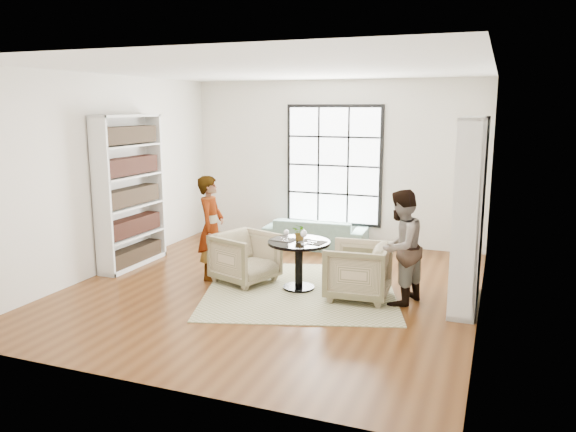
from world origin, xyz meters
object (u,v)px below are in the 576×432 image
at_px(person_right, 400,247).
at_px(armchair_right, 358,271).
at_px(wine_glass_left, 286,233).
at_px(flower_centerpiece, 300,232).
at_px(person_left, 211,228).
at_px(pedestal_table, 299,254).
at_px(wine_glass_right, 304,234).
at_px(sofa, 316,233).
at_px(armchair_left, 245,257).

bearing_deg(person_right, armchair_right, -71.05).
xyz_separation_m(wine_glass_left, flower_centerpiece, (0.16, 0.12, -0.01)).
relative_size(armchair_right, person_left, 0.54).
height_order(person_left, flower_centerpiece, person_left).
distance_m(pedestal_table, wine_glass_left, 0.36).
xyz_separation_m(armchair_right, flower_centerpiece, (-0.85, 0.10, 0.43)).
height_order(armchair_right, flower_centerpiece, flower_centerpiece).
distance_m(pedestal_table, wine_glass_right, 0.39).
height_order(sofa, person_left, person_left).
xyz_separation_m(sofa, armchair_right, (1.38, -2.42, 0.11)).
relative_size(wine_glass_right, flower_centerpiece, 0.85).
distance_m(armchair_left, flower_centerpiece, 0.95).
xyz_separation_m(armchair_left, person_right, (2.24, -0.11, 0.38)).
bearing_deg(wine_glass_left, armchair_right, 1.01).
height_order(pedestal_table, armchair_right, armchair_right).
bearing_deg(wine_glass_right, person_left, 172.62).
xyz_separation_m(person_left, person_right, (2.79, -0.11, -0.02)).
xyz_separation_m(sofa, person_left, (-0.87, -2.31, 0.50)).
bearing_deg(person_right, sofa, -122.52).
height_order(person_right, wine_glass_right, person_right).
xyz_separation_m(pedestal_table, person_right, (1.40, -0.07, 0.24)).
xyz_separation_m(person_right, wine_glass_left, (-1.56, -0.02, 0.07)).
relative_size(armchair_right, wine_glass_right, 4.14).
distance_m(person_right, wine_glass_right, 1.29).
bearing_deg(flower_centerpiece, wine_glass_right, -58.16).
relative_size(wine_glass_left, wine_glass_right, 0.86).
height_order(person_left, wine_glass_right, person_left).
distance_m(armchair_right, wine_glass_left, 1.10).
distance_m(pedestal_table, flower_centerpiece, 0.31).
distance_m(person_right, wine_glass_left, 1.56).
distance_m(pedestal_table, armchair_left, 0.85).
relative_size(pedestal_table, person_right, 0.58).
bearing_deg(sofa, person_left, 65.54).
bearing_deg(wine_glass_left, armchair_left, 169.46).
bearing_deg(flower_centerpiece, person_right, -4.15).
bearing_deg(person_left, wine_glass_right, -107.28).
distance_m(armchair_left, wine_glass_right, 1.09).
bearing_deg(person_left, pedestal_table, -101.56).
height_order(sofa, armchair_right, armchair_right).
relative_size(armchair_left, person_right, 0.54).
relative_size(person_right, wine_glass_left, 8.75).
distance_m(wine_glass_right, flower_centerpiece, 0.22).
bearing_deg(person_left, flower_centerpiece, -100.25).
relative_size(armchair_right, person_right, 0.55).
bearing_deg(person_right, wine_glass_right, -67.20).
relative_size(sofa, armchair_left, 2.28).
distance_m(pedestal_table, armchair_right, 0.87).
relative_size(sofa, wine_glass_right, 9.22).
bearing_deg(armchair_left, pedestal_table, -73.11).
distance_m(sofa, wine_glass_left, 2.52).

